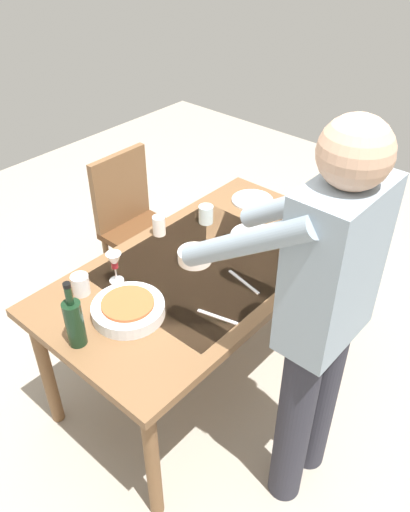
% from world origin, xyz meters
% --- Properties ---
extents(ground_plane, '(6.00, 6.00, 0.00)m').
position_xyz_m(ground_plane, '(0.00, 0.00, 0.00)').
color(ground_plane, '#9E9384').
extents(dining_table, '(1.56, 0.85, 0.74)m').
position_xyz_m(dining_table, '(0.00, 0.00, 0.66)').
color(dining_table, brown).
rests_on(dining_table, ground_plane).
extents(chair_near, '(0.40, 0.40, 0.91)m').
position_xyz_m(chair_near, '(-0.26, -0.80, 0.53)').
color(chair_near, '#523019').
rests_on(chair_near, ground_plane).
extents(person_server, '(0.42, 0.61, 1.69)m').
position_xyz_m(person_server, '(0.17, 0.68, 0.96)').
color(person_server, '#2D2D38').
rests_on(person_server, ground_plane).
extents(wine_bottle, '(0.07, 0.07, 0.30)m').
position_xyz_m(wine_bottle, '(0.70, -0.04, 0.85)').
color(wine_bottle, black).
rests_on(wine_bottle, dining_table).
extents(wine_glass_left, '(0.07, 0.07, 0.15)m').
position_xyz_m(wine_glass_left, '(0.35, -0.22, 0.84)').
color(wine_glass_left, white).
rests_on(wine_glass_left, dining_table).
extents(water_cup_near_left, '(0.06, 0.06, 0.10)m').
position_xyz_m(water_cup_near_left, '(-0.04, -0.34, 0.79)').
color(water_cup_near_left, silver).
rests_on(water_cup_near_left, dining_table).
extents(water_cup_near_right, '(0.08, 0.08, 0.09)m').
position_xyz_m(water_cup_near_right, '(0.50, -0.27, 0.78)').
color(water_cup_near_right, silver).
rests_on(water_cup_near_right, dining_table).
extents(water_cup_far_left, '(0.08, 0.08, 0.10)m').
position_xyz_m(water_cup_far_left, '(-0.28, -0.24, 0.78)').
color(water_cup_far_left, silver).
rests_on(water_cup_far_left, dining_table).
extents(serving_bowl_pasta, '(0.30, 0.30, 0.07)m').
position_xyz_m(serving_bowl_pasta, '(0.46, -0.01, 0.77)').
color(serving_bowl_pasta, silver).
rests_on(serving_bowl_pasta, dining_table).
extents(side_bowl_salad, '(0.18, 0.18, 0.07)m').
position_xyz_m(side_bowl_salad, '(-0.62, 0.12, 0.77)').
color(side_bowl_salad, silver).
rests_on(side_bowl_salad, dining_table).
extents(side_bowl_bread, '(0.16, 0.16, 0.07)m').
position_xyz_m(side_bowl_bread, '(0.01, -0.06, 0.77)').
color(side_bowl_bread, silver).
rests_on(side_bowl_bread, dining_table).
extents(dinner_plate_near, '(0.23, 0.23, 0.01)m').
position_xyz_m(dinner_plate_near, '(-0.33, 0.03, 0.74)').
color(dinner_plate_near, silver).
rests_on(dinner_plate_near, dining_table).
extents(dinner_plate_far, '(0.23, 0.23, 0.01)m').
position_xyz_m(dinner_plate_far, '(-0.61, -0.19, 0.74)').
color(dinner_plate_far, silver).
rests_on(dinner_plate_far, dining_table).
extents(table_knife, '(0.06, 0.20, 0.00)m').
position_xyz_m(table_knife, '(-0.02, 0.22, 0.74)').
color(table_knife, silver).
rests_on(table_knife, dining_table).
extents(table_fork, '(0.06, 0.18, 0.00)m').
position_xyz_m(table_fork, '(0.23, 0.27, 0.74)').
color(table_fork, silver).
rests_on(table_fork, dining_table).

